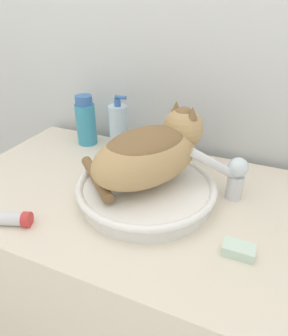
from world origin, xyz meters
TOP-DOWN VIEW (x-y plane):
  - wall_back at (0.00, 0.68)m, footprint 8.00×0.05m
  - vanity_counter at (0.00, 0.31)m, footprint 1.09×0.62m
  - sink_basin at (0.03, 0.30)m, footprint 0.38×0.38m
  - cat at (0.03, 0.32)m, footprint 0.35×0.35m
  - faucet at (0.23, 0.39)m, footprint 0.15×0.09m
  - soap_pump_bottle at (-0.18, 0.54)m, footprint 0.06×0.06m
  - hairspray_can_black at (0.06, 0.54)m, footprint 0.05×0.05m
  - mouthwash_bottle at (-0.31, 0.54)m, footprint 0.07×0.07m
  - cream_tube at (-0.24, 0.07)m, footprint 0.14×0.08m
  - soap_bar at (0.29, 0.19)m, footprint 0.07×0.04m

SIDE VIEW (x-z plane):
  - vanity_counter at x=0.00m, z-range 0.00..0.87m
  - soap_bar at x=0.29m, z-range 0.87..0.89m
  - cream_tube at x=-0.24m, z-range 0.87..0.91m
  - sink_basin at x=0.03m, z-range 0.87..0.93m
  - faucet at x=0.23m, z-range 0.87..1.02m
  - soap_pump_bottle at x=-0.18m, z-range 0.85..1.05m
  - hairspray_can_black at x=0.06m, z-range 0.86..1.05m
  - mouthwash_bottle at x=-0.31m, z-range 0.87..1.05m
  - cat at x=0.03m, z-range 0.92..1.10m
  - wall_back at x=0.00m, z-range 0.00..2.40m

